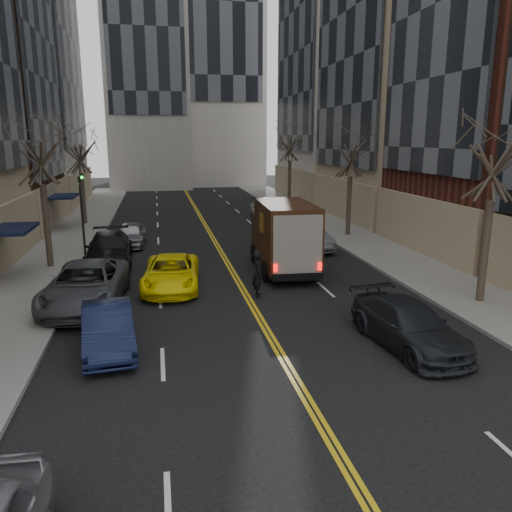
{
  "coord_description": "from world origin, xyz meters",
  "views": [
    {
      "loc": [
        -3.44,
        -5.57,
        6.36
      ],
      "look_at": [
        -0.03,
        11.61,
        2.2
      ],
      "focal_mm": 35.0,
      "sensor_mm": 36.0,
      "label": 1
    }
  ],
  "objects": [
    {
      "name": "parked_lf_d",
      "position": [
        -5.98,
        20.33,
        0.8
      ],
      "size": [
        2.41,
        5.59,
        1.6
      ],
      "primitive_type": "imported",
      "rotation": [
        0.0,
        0.0,
        0.03
      ],
      "color": "black",
      "rests_on": "ground"
    },
    {
      "name": "parked_rt_b",
      "position": [
        5.1,
        33.49,
        0.69
      ],
      "size": [
        2.96,
        5.26,
        1.39
      ],
      "primitive_type": "imported",
      "rotation": [
        0.0,
        0.0,
        -0.14
      ],
      "color": "#B1B4BA",
      "rests_on": "ground"
    },
    {
      "name": "parked_rt_c",
      "position": [
        5.12,
        33.69,
        0.72
      ],
      "size": [
        2.38,
        5.12,
        1.45
      ],
      "primitive_type": "imported",
      "rotation": [
        0.0,
        0.0,
        -0.07
      ],
      "color": "black",
      "rests_on": "ground"
    },
    {
      "name": "tree_rt_far",
      "position": [
        8.8,
        40.0,
        6.74
      ],
      "size": [
        3.2,
        3.2,
        9.11
      ],
      "color": "#382D23",
      "rests_on": "sidewalk_right"
    },
    {
      "name": "ups_truck",
      "position": [
        2.47,
        17.31,
        1.71
      ],
      "size": [
        2.79,
        6.32,
        3.4
      ],
      "rotation": [
        0.0,
        0.0,
        -0.05
      ],
      "color": "black",
      "rests_on": "ground"
    },
    {
      "name": "tree_lf_mid",
      "position": [
        -8.8,
        20.0,
        6.6
      ],
      "size": [
        3.2,
        3.2,
        8.91
      ],
      "color": "#382D23",
      "rests_on": "sidewalk_left"
    },
    {
      "name": "pedestrian",
      "position": [
        0.45,
        13.62,
        0.96
      ],
      "size": [
        0.51,
        0.73,
        1.91
      ],
      "primitive_type": "imported",
      "rotation": [
        0.0,
        0.0,
        1.49
      ],
      "color": "black",
      "rests_on": "ground"
    },
    {
      "name": "parked_lf_c",
      "position": [
        -6.3,
        13.78,
        0.83
      ],
      "size": [
        3.2,
        6.15,
        1.65
      ],
      "primitive_type": "imported",
      "rotation": [
        0.0,
        0.0,
        -0.08
      ],
      "color": "#474A4E",
      "rests_on": "ground"
    },
    {
      "name": "tree_lf_far",
      "position": [
        -8.8,
        33.0,
        6.02
      ],
      "size": [
        3.2,
        3.2,
        8.12
      ],
      "color": "#382D23",
      "rests_on": "sidewalk_left"
    },
    {
      "name": "observer_sedan",
      "position": [
        4.04,
        7.79,
        0.7
      ],
      "size": [
        2.45,
        5.01,
        1.4
      ],
      "rotation": [
        0.0,
        0.0,
        0.1
      ],
      "color": "black",
      "rests_on": "ground"
    },
    {
      "name": "traffic_signal",
      "position": [
        -7.39,
        22.0,
        2.82
      ],
      "size": [
        0.29,
        0.26,
        4.7
      ],
      "color": "black",
      "rests_on": "sidewalk_left"
    },
    {
      "name": "taxi",
      "position": [
        -3.0,
        15.43,
        0.7
      ],
      "size": [
        2.75,
        5.2,
        1.39
      ],
      "primitive_type": "imported",
      "rotation": [
        0.0,
        0.0,
        -0.09
      ],
      "color": "#FFEC0A",
      "rests_on": "ground"
    },
    {
      "name": "sidewalk_left",
      "position": [
        -9.0,
        27.0,
        0.07
      ],
      "size": [
        4.0,
        66.0,
        0.15
      ],
      "primitive_type": "cube",
      "color": "slate",
      "rests_on": "ground"
    },
    {
      "name": "tree_rt_mid",
      "position": [
        8.8,
        25.0,
        6.17
      ],
      "size": [
        3.2,
        3.2,
        8.32
      ],
      "color": "#382D23",
      "rests_on": "sidewalk_right"
    },
    {
      "name": "sidewalk_right",
      "position": [
        9.0,
        27.0,
        0.07
      ],
      "size": [
        4.0,
        66.0,
        0.15
      ],
      "primitive_type": "cube",
      "color": "slate",
      "rests_on": "ground"
    },
    {
      "name": "parked_rt_a",
      "position": [
        5.1,
        21.8,
        0.74
      ],
      "size": [
        2.04,
        4.62,
        1.48
      ],
      "primitive_type": "imported",
      "rotation": [
        0.0,
        0.0,
        0.11
      ],
      "color": "#505358",
      "rests_on": "ground"
    },
    {
      "name": "tree_rt_near",
      "position": [
        8.8,
        11.0,
        6.45
      ],
      "size": [
        3.2,
        3.2,
        8.71
      ],
      "color": "#382D23",
      "rests_on": "sidewalk_right"
    },
    {
      "name": "parked_lf_e",
      "position": [
        -5.1,
        24.82,
        0.7
      ],
      "size": [
        1.86,
        4.18,
        1.4
      ],
      "primitive_type": "imported",
      "rotation": [
        0.0,
        0.0,
        -0.05
      ],
      "color": "#9B9DA2",
      "rests_on": "ground"
    },
    {
      "name": "parked_lf_b",
      "position": [
        -5.1,
        9.36,
        0.69
      ],
      "size": [
        1.94,
        4.35,
        1.39
      ],
      "primitive_type": "imported",
      "rotation": [
        0.0,
        0.0,
        0.11
      ],
      "color": "#111836",
      "rests_on": "ground"
    },
    {
      "name": "streetwall_right",
      "position": [
        16.38,
        32.2,
        15.09
      ],
      "size": [
        12.26,
        49.0,
        34.0
      ],
      "color": "#4C301E",
      "rests_on": "ground"
    }
  ]
}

